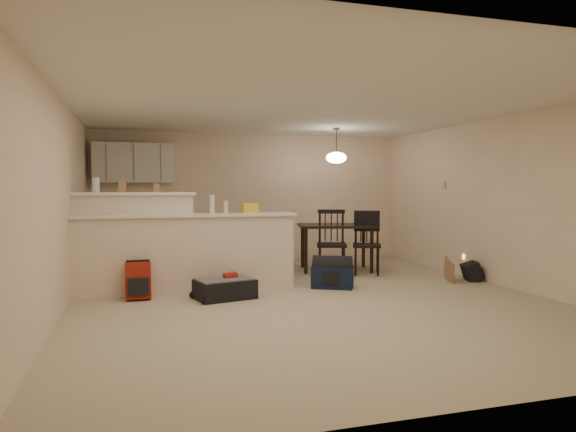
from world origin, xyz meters
name	(u,v)px	position (x,y,z in m)	size (l,w,h in m)	color
room	(311,203)	(0.00, 0.00, 1.25)	(7.00, 7.02, 2.50)	#C0B094
breakfast_bar	(168,249)	(-1.76, 0.98, 0.61)	(3.08, 0.58, 1.39)	beige
upper_cabinets	(134,163)	(-2.20, 3.32, 1.90)	(1.40, 0.34, 0.70)	white
kitchen_counter	(147,244)	(-2.00, 3.19, 0.45)	(1.80, 0.60, 0.90)	white
thermostat	(443,185)	(2.98, 1.55, 1.50)	(0.02, 0.12, 0.12)	beige
jar	(96,185)	(-2.69, 1.12, 1.49)	(0.10, 0.10, 0.20)	silver
cereal_box	(122,186)	(-2.35, 1.12, 1.47)	(0.10, 0.07, 0.16)	#A27554
small_box	(156,188)	(-1.89, 1.12, 1.45)	(0.08, 0.06, 0.12)	#A27554
bottle_a	(212,204)	(-1.15, 0.90, 1.22)	(0.07, 0.07, 0.26)	silver
bottle_b	(226,207)	(-0.96, 0.90, 1.18)	(0.06, 0.06, 0.18)	silver
bag_lump	(250,208)	(-0.61, 0.90, 1.16)	(0.22, 0.18, 0.14)	#A27554
dining_table	(336,230)	(1.20, 2.10, 0.71)	(1.46, 1.14, 0.81)	black
pendant_lamp	(336,157)	(1.20, 2.10, 1.99)	(0.36, 0.36, 0.62)	brown
dining_chair_near	(332,243)	(0.91, 1.59, 0.54)	(0.48, 0.45, 1.09)	black
dining_chair_far	(367,244)	(1.53, 1.55, 0.52)	(0.46, 0.43, 1.04)	black
suitcase	(225,289)	(-1.07, 0.33, 0.12)	(0.74, 0.48, 0.25)	black
red_backpack	(138,281)	(-2.16, 0.61, 0.24)	(0.32, 0.20, 0.48)	maroon
navy_duffel	(332,277)	(0.55, 0.61, 0.16)	(0.59, 0.32, 0.32)	#101A32
black_daypack	(472,272)	(2.85, 0.54, 0.14)	(0.32, 0.22, 0.28)	black
cardboard_sheet	(449,270)	(2.47, 0.58, 0.17)	(0.45, 0.02, 0.34)	#A27554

